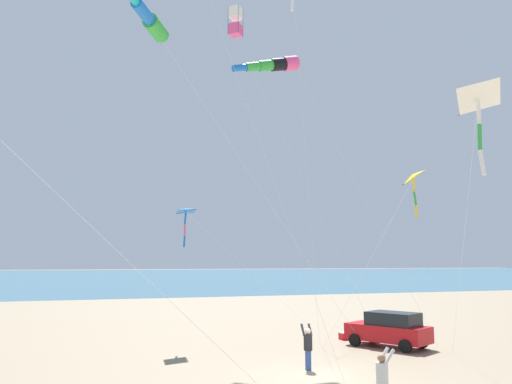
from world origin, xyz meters
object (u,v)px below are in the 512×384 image
kite_delta_teal_far_right (412,179)px  kite_box_rainbow_low_near (236,22)px  kite_delta_red_high_left (476,99)px  parked_car (389,329)px  kite_windsock_black_fish_shape (275,65)px  person_adult_flyer (383,377)px  cooler_box (344,336)px  person_child_green_jacket (308,345)px  kite_windsock_magenta_far_left (149,20)px  kite_delta_long_streamer_right (186,212)px

kite_delta_teal_far_right → kite_box_rainbow_low_near: size_ratio=0.53×
kite_delta_red_high_left → parked_car: bearing=-16.8°
kite_delta_teal_far_right → kite_windsock_black_fish_shape: size_ratio=0.65×
person_adult_flyer → cooler_box: bearing=-23.6°
person_child_green_jacket → kite_box_rainbow_low_near: size_ratio=0.09×
cooler_box → person_adult_flyer: 14.29m
kite_delta_teal_far_right → kite_windsock_black_fish_shape: (12.28, 0.29, 8.83)m
person_adult_flyer → kite_box_rainbow_low_near: 24.18m
kite_windsock_magenta_far_left → kite_box_rainbow_low_near: size_ratio=0.67×
parked_car → kite_delta_teal_far_right: size_ratio=0.42×
kite_delta_teal_far_right → kite_windsock_black_fish_shape: kite_windsock_black_fish_shape is taller
kite_windsock_black_fish_shape → person_adult_flyer: bearing=174.2°
kite_windsock_black_fish_shape → kite_delta_red_high_left: (-13.32, -2.23, -6.16)m
person_child_green_jacket → kite_windsock_black_fish_shape: size_ratio=0.11×
kite_delta_teal_far_right → kite_windsock_magenta_far_left: 10.80m
person_adult_flyer → kite_delta_teal_far_right: (0.29, -1.57, 6.22)m
kite_delta_teal_far_right → kite_windsock_magenta_far_left: kite_windsock_magenta_far_left is taller
kite_delta_teal_far_right → kite_delta_long_streamer_right: size_ratio=1.15×
kite_box_rainbow_low_near → person_child_green_jacket: bearing=-175.5°
person_adult_flyer → kite_delta_teal_far_right: kite_delta_teal_far_right is taller
person_adult_flyer → kite_windsock_magenta_far_left: 14.34m
kite_box_rainbow_low_near → parked_car: bearing=-126.8°
person_child_green_jacket → kite_delta_teal_far_right: 8.68m
parked_car → kite_windsock_magenta_far_left: bearing=115.3°
cooler_box → kite_box_rainbow_low_near: 20.64m
kite_delta_teal_far_right → kite_windsock_black_fish_shape: 15.13m
kite_delta_red_high_left → kite_windsock_magenta_far_left: bearing=68.1°
cooler_box → kite_delta_long_streamer_right: kite_delta_long_streamer_right is taller
person_child_green_jacket → kite_box_rainbow_low_near: 20.86m
person_adult_flyer → kite_delta_teal_far_right: bearing=-79.6°
kite_windsock_black_fish_shape → kite_box_rainbow_low_near: (2.65, 1.66, 3.73)m
cooler_box → kite_windsock_black_fish_shape: (-0.50, 4.43, 15.87)m
person_child_green_jacket → kite_windsock_black_fish_shape: bearing=-8.5°
kite_delta_teal_far_right → kite_windsock_magenta_far_left: (3.16, 8.50, 5.86)m
person_child_green_jacket → kite_windsock_magenta_far_left: size_ratio=0.13×
kite_windsock_black_fish_shape → kite_delta_long_streamer_right: bearing=73.3°
kite_windsock_magenta_far_left → cooler_box: bearing=-52.7°
kite_delta_long_streamer_right → parked_car: bearing=-111.8°
kite_windsock_magenta_far_left → kite_delta_teal_far_right: bearing=-110.4°
parked_car → kite_delta_red_high_left: size_ratio=0.45×
parked_car → kite_windsock_magenta_far_left: size_ratio=0.34×
person_child_green_jacket → kite_delta_red_high_left: 11.74m
kite_windsock_magenta_far_left → person_adult_flyer: bearing=-116.5°
parked_car → kite_delta_red_high_left: 14.29m
kite_windsock_black_fish_shape → kite_box_rainbow_low_near: 4.87m
person_child_green_jacket → kite_delta_long_streamer_right: bearing=26.6°
kite_windsock_black_fish_shape → parked_car: bearing=-116.1°
parked_car → cooler_box: (3.18, 1.02, -0.74)m
kite_box_rainbow_low_near → kite_delta_red_high_left: (-15.97, -3.89, -9.89)m
kite_windsock_magenta_far_left → kite_box_rainbow_low_near: bearing=-29.1°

